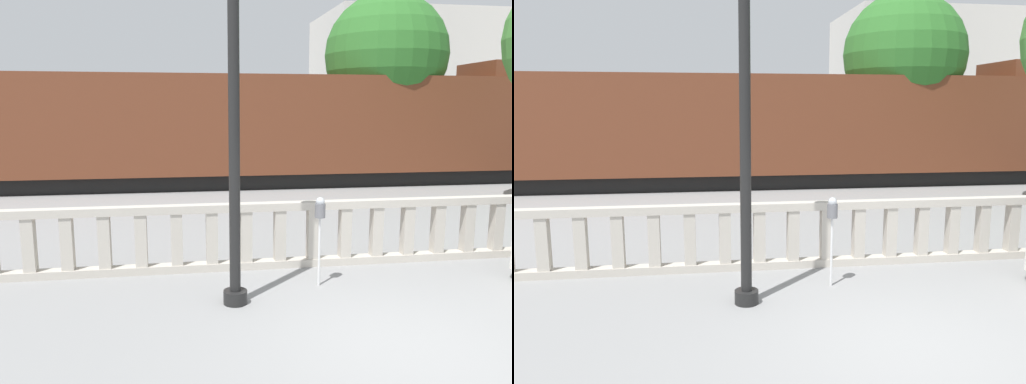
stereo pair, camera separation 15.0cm
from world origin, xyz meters
The scene contains 8 objects.
ground_plane centered at (0.00, 0.00, 0.00)m, with size 160.00×160.00×0.00m, color gray.
balustrade centered at (0.00, 3.26, 0.60)m, with size 16.37×0.24×1.20m.
lamppost centered at (-1.91, 1.67, 2.83)m, with size 0.35×0.35×5.66m.
parking_meter centered at (-0.48, 2.22, 1.17)m, with size 0.17×0.17×1.46m.
train_near centered at (-1.63, 13.06, 2.09)m, with size 27.26×2.95×4.60m.
train_far centered at (-1.39, 22.20, 1.96)m, with size 21.93×3.09×4.33m.
building_block centered at (13.78, 29.77, 4.68)m, with size 12.19×8.34×9.37m.
tree_right centered at (5.34, 13.56, 4.87)m, with size 4.68×4.68×7.22m.
Camera 2 is at (-2.54, -5.32, 2.86)m, focal length 35.00 mm.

